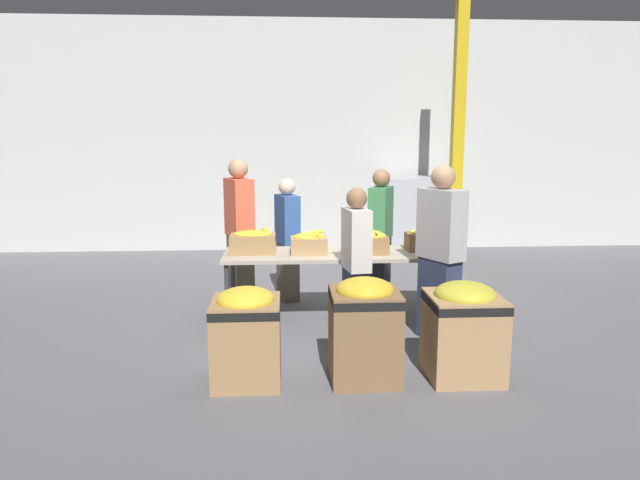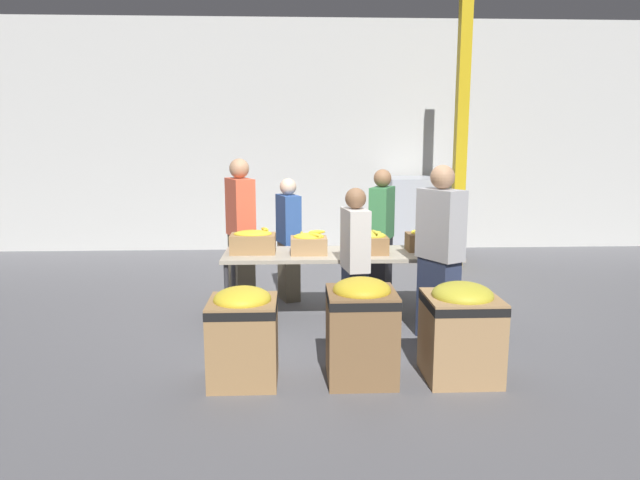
# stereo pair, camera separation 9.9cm
# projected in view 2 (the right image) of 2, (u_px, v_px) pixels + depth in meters

# --- Properties ---
(ground_plane) EXTENTS (30.00, 30.00, 0.00)m
(ground_plane) POSITION_uv_depth(u_px,v_px,m) (340.00, 318.00, 6.37)
(ground_plane) COLOR slate
(wall_back) EXTENTS (16.00, 0.08, 4.00)m
(wall_back) POSITION_uv_depth(u_px,v_px,m) (323.00, 137.00, 10.04)
(wall_back) COLOR silver
(wall_back) RESTS_ON ground_plane
(sorting_table) EXTENTS (2.55, 0.79, 0.75)m
(sorting_table) POSITION_uv_depth(u_px,v_px,m) (341.00, 257.00, 6.25)
(sorting_table) COLOR #B2A893
(sorting_table) RESTS_ON ground_plane
(banana_box_0) EXTENTS (0.49, 0.32, 0.28)m
(banana_box_0) POSITION_uv_depth(u_px,v_px,m) (253.00, 241.00, 6.19)
(banana_box_0) COLOR #A37A4C
(banana_box_0) RESTS_ON sorting_table
(banana_box_1) EXTENTS (0.39, 0.31, 0.25)m
(banana_box_1) POSITION_uv_depth(u_px,v_px,m) (309.00, 243.00, 6.15)
(banana_box_1) COLOR tan
(banana_box_1) RESTS_ON sorting_table
(banana_box_2) EXTENTS (0.42, 0.27, 0.26)m
(banana_box_2) POSITION_uv_depth(u_px,v_px,m) (368.00, 242.00, 6.15)
(banana_box_2) COLOR olive
(banana_box_2) RESTS_ON sorting_table
(banana_box_3) EXTENTS (0.43, 0.30, 0.26)m
(banana_box_3) POSITION_uv_depth(u_px,v_px,m) (426.00, 240.00, 6.33)
(banana_box_3) COLOR olive
(banana_box_3) RESTS_ON sorting_table
(volunteer_0) EXTENTS (0.37, 0.48, 1.61)m
(volunteer_0) POSITION_uv_depth(u_px,v_px,m) (381.00, 235.00, 7.01)
(volunteer_0) COLOR black
(volunteer_0) RESTS_ON ground_plane
(volunteer_1) EXTENTS (0.43, 0.52, 1.73)m
(volunteer_1) POSITION_uv_depth(u_px,v_px,m) (440.00, 255.00, 5.55)
(volunteer_1) COLOR #2D3856
(volunteer_1) RESTS_ON ground_plane
(volunteer_2) EXTENTS (0.32, 0.45, 1.51)m
(volunteer_2) POSITION_uv_depth(u_px,v_px,m) (289.00, 240.00, 6.99)
(volunteer_2) COLOR #6B604C
(volunteer_2) RESTS_ON ground_plane
(volunteer_3) EXTENTS (0.26, 0.43, 1.52)m
(volunteer_3) POSITION_uv_depth(u_px,v_px,m) (355.00, 266.00, 5.56)
(volunteer_3) COLOR #2D3856
(volunteer_3) RESTS_ON ground_plane
(volunteer_4) EXTENTS (0.40, 0.52, 1.75)m
(volunteer_4) POSITION_uv_depth(u_px,v_px,m) (241.00, 232.00, 6.83)
(volunteer_4) COLOR #6B604C
(volunteer_4) RESTS_ON ground_plane
(donation_bin_0) EXTENTS (0.55, 0.55, 0.80)m
(donation_bin_0) POSITION_uv_depth(u_px,v_px,m) (243.00, 332.00, 4.65)
(donation_bin_0) COLOR #A37A4C
(donation_bin_0) RESTS_ON ground_plane
(donation_bin_1) EXTENTS (0.56, 0.56, 0.87)m
(donation_bin_1) POSITION_uv_depth(u_px,v_px,m) (361.00, 326.00, 4.68)
(donation_bin_1) COLOR olive
(donation_bin_1) RESTS_ON ground_plane
(donation_bin_2) EXTENTS (0.60, 0.60, 0.82)m
(donation_bin_2) POSITION_uv_depth(u_px,v_px,m) (461.00, 328.00, 4.72)
(donation_bin_2) COLOR tan
(donation_bin_2) RESTS_ON ground_plane
(support_pillar) EXTENTS (0.17, 0.17, 4.00)m
(support_pillar) POSITION_uv_depth(u_px,v_px,m) (461.00, 137.00, 8.60)
(support_pillar) COLOR gold
(support_pillar) RESTS_ON ground_plane
(pallet_stack_0) EXTENTS (0.92, 0.92, 1.25)m
(pallet_stack_0) POSITION_uv_depth(u_px,v_px,m) (433.00, 219.00, 9.73)
(pallet_stack_0) COLOR olive
(pallet_stack_0) RESTS_ON ground_plane
(pallet_stack_1) EXTENTS (1.10, 1.10, 1.33)m
(pallet_stack_1) POSITION_uv_depth(u_px,v_px,m) (416.00, 218.00, 9.63)
(pallet_stack_1) COLOR olive
(pallet_stack_1) RESTS_ON ground_plane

